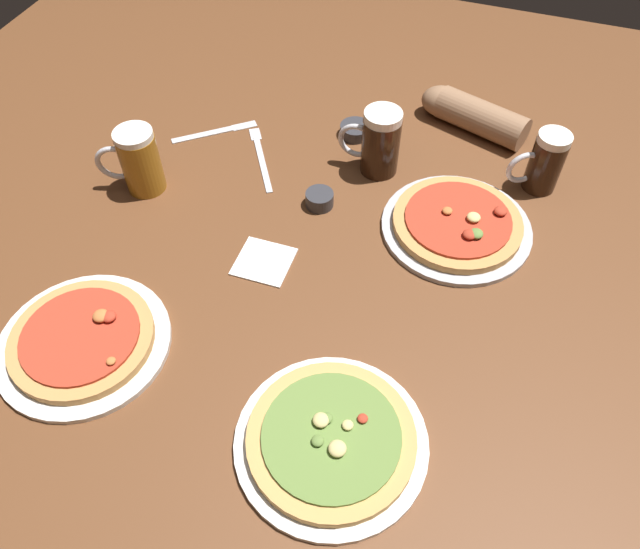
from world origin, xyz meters
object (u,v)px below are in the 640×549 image
object	(u,v)px
beer_mug_pale	(138,161)
diner_arm	(470,113)
pizza_plate_near	(331,440)
pizza_plate_side	(83,340)
beer_mug_amber	(544,162)
napkin_folded	(264,261)
fork_spare	(261,157)
pizza_plate_far	(457,224)
beer_mug_dark	(379,142)
ramekin_butter	(320,199)
knife_right	(215,132)
ramekin_sauce	(355,130)

from	to	relation	value
beer_mug_pale	diner_arm	world-z (taller)	beer_mug_pale
pizza_plate_near	pizza_plate_side	xyz separation A→B (m)	(-0.48, 0.03, -0.00)
beer_mug_amber	napkin_folded	world-z (taller)	beer_mug_amber
pizza_plate_side	napkin_folded	xyz separation A→B (m)	(0.23, 0.29, -0.01)
napkin_folded	fork_spare	xyz separation A→B (m)	(-0.13, 0.29, -0.00)
pizza_plate_far	pizza_plate_side	xyz separation A→B (m)	(-0.58, -0.51, -0.00)
beer_mug_dark	beer_mug_amber	distance (m)	0.36
pizza_plate_far	beer_mug_pale	distance (m)	0.69
pizza_plate_far	fork_spare	bearing A→B (deg)	170.74
beer_mug_amber	ramekin_butter	bearing A→B (deg)	-153.78
pizza_plate_side	beer_mug_dark	xyz separation A→B (m)	(0.36, 0.64, 0.06)
pizza_plate_far	knife_right	xyz separation A→B (m)	(-0.62, 0.13, -0.01)
beer_mug_pale	fork_spare	size ratio (longest dim) A/B	0.72
ramekin_butter	napkin_folded	bearing A→B (deg)	-104.71
napkin_folded	ramekin_butter	bearing A→B (deg)	75.29
pizza_plate_near	beer_mug_dark	xyz separation A→B (m)	(-0.12, 0.67, 0.06)
beer_mug_dark	beer_mug_amber	bearing A→B (deg)	9.74
beer_mug_pale	ramekin_sauce	size ratio (longest dim) A/B	2.02
beer_mug_dark	beer_mug_pale	world-z (taller)	beer_mug_dark
pizza_plate_far	diner_arm	world-z (taller)	diner_arm
pizza_plate_near	knife_right	distance (m)	0.85
beer_mug_dark	beer_mug_amber	size ratio (longest dim) A/B	1.09
beer_mug_amber	fork_spare	world-z (taller)	beer_mug_amber
beer_mug_amber	beer_mug_dark	bearing A→B (deg)	-170.26
pizza_plate_side	knife_right	distance (m)	0.64
fork_spare	diner_arm	bearing A→B (deg)	32.66
pizza_plate_far	ramekin_sauce	xyz separation A→B (m)	(-0.30, 0.23, -0.00)
pizza_plate_far	beer_mug_dark	bearing A→B (deg)	148.24
pizza_plate_side	beer_mug_pale	distance (m)	0.43
beer_mug_amber	pizza_plate_far	bearing A→B (deg)	-126.48
pizza_plate_far	beer_mug_amber	xyz separation A→B (m)	(0.14, 0.19, 0.05)
beer_mug_dark	ramekin_butter	size ratio (longest dim) A/B	2.54
pizza_plate_side	napkin_folded	distance (m)	0.37
ramekin_sauce	fork_spare	bearing A→B (deg)	-139.65
pizza_plate_side	beer_mug_dark	bearing A→B (deg)	60.27
ramekin_sauce	napkin_folded	bearing A→B (deg)	-96.56
knife_right	napkin_folded	bearing A→B (deg)	-51.66
ramekin_butter	knife_right	xyz separation A→B (m)	(-0.32, 0.15, -0.01)
pizza_plate_near	knife_right	bearing A→B (deg)	128.23
pizza_plate_near	beer_mug_pale	xyz separation A→B (m)	(-0.59, 0.44, 0.06)
beer_mug_amber	fork_spare	distance (m)	0.63
beer_mug_dark	napkin_folded	xyz separation A→B (m)	(-0.14, -0.35, -0.07)
pizza_plate_near	fork_spare	world-z (taller)	pizza_plate_near
pizza_plate_side	beer_mug_dark	size ratio (longest dim) A/B	2.00
beer_mug_pale	knife_right	distance (m)	0.25
pizza_plate_near	ramekin_butter	distance (m)	0.55
fork_spare	ramekin_butter	bearing A→B (deg)	-29.32
beer_mug_amber	ramekin_sauce	distance (m)	0.44
pizza_plate_near	diner_arm	xyz separation A→B (m)	(0.05, 0.89, 0.02)
pizza_plate_near	beer_mug_amber	bearing A→B (deg)	72.02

